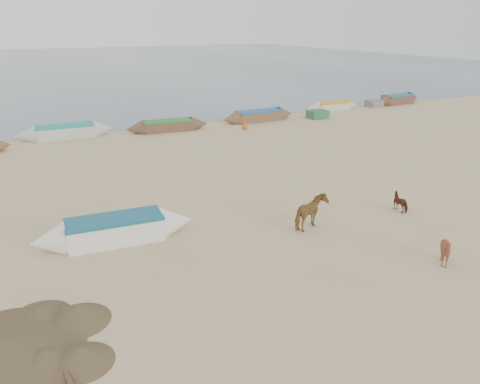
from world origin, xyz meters
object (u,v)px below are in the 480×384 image
(cow_adult, at_px, (311,213))
(calf_right, at_px, (402,202))
(calf_front, at_px, (446,251))
(near_canoe, at_px, (115,230))

(cow_adult, relative_size, calf_right, 2.03)
(calf_front, height_order, calf_right, calf_front)
(cow_adult, distance_m, near_canoe, 7.16)
(calf_front, xyz_separation_m, calf_right, (2.21, 4.10, -0.12))
(calf_right, xyz_separation_m, near_canoe, (-11.22, 2.42, 0.08))
(cow_adult, distance_m, calf_right, 4.43)
(cow_adult, bearing_deg, calf_front, -175.67)
(near_canoe, bearing_deg, cow_adult, -14.15)
(cow_adult, bearing_deg, near_canoe, 48.99)
(calf_right, distance_m, near_canoe, 11.48)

